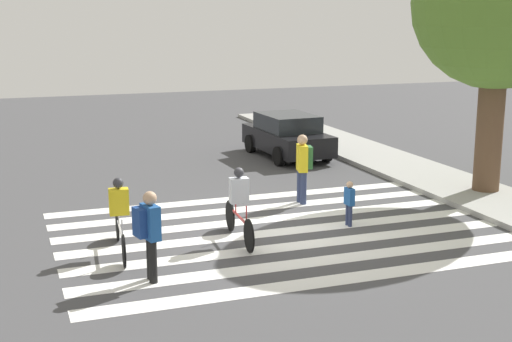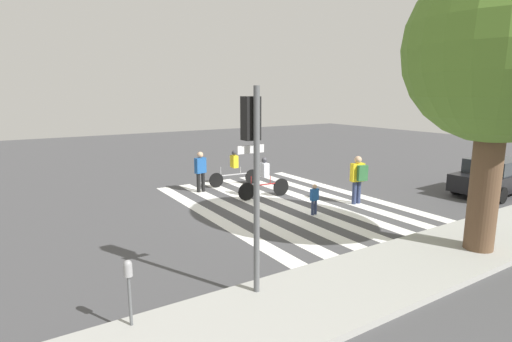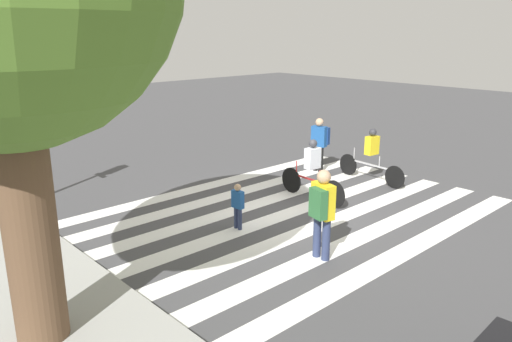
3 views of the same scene
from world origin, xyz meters
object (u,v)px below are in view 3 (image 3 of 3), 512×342
Objects in this scene: cyclist_far_lane at (312,168)px; pedestrian_adult_yellow_jacket at (238,204)px; cyclist_near_curb at (371,153)px; pedestrian_adult_blue_shirt at (322,208)px; pedestrian_adult_tall_backpack at (320,140)px.

pedestrian_adult_yellow_jacket is at bearing 97.71° from cyclist_far_lane.
pedestrian_adult_yellow_jacket is 0.47× the size of cyclist_far_lane.
pedestrian_adult_blue_shirt is at bearing 119.93° from cyclist_near_curb.
pedestrian_adult_blue_shirt is 1.06× the size of pedestrian_adult_tall_backpack.
cyclist_far_lane is at bearing -87.73° from pedestrian_adult_yellow_jacket.
pedestrian_adult_blue_shirt reaches higher than pedestrian_adult_yellow_jacket.
cyclist_far_lane reaches higher than pedestrian_adult_yellow_jacket.
cyclist_near_curb is 2.58m from cyclist_far_lane.
pedestrian_adult_tall_backpack reaches higher than cyclist_far_lane.
pedestrian_adult_yellow_jacket is 2.81m from cyclist_far_lane.
pedestrian_adult_tall_backpack is 1.81m from cyclist_near_curb.
pedestrian_adult_yellow_jacket is 0.44× the size of cyclist_near_curb.
cyclist_near_curb is 1.06× the size of cyclist_far_lane.
pedestrian_adult_tall_backpack is at bearing -71.56° from pedestrian_adult_yellow_jacket.
pedestrian_adult_yellow_jacket is 0.62× the size of pedestrian_adult_tall_backpack.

